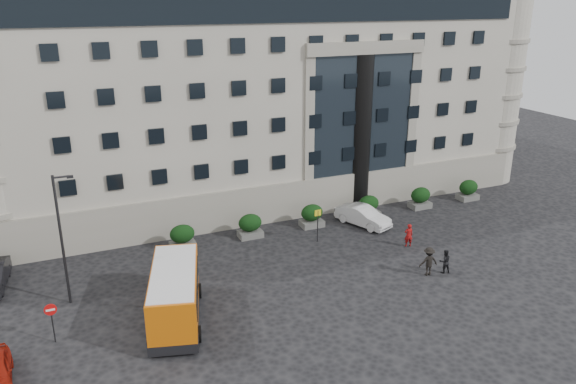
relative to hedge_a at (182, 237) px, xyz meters
name	(u,v)px	position (x,y,z in m)	size (l,w,h in m)	color
ground	(275,286)	(4.00, -7.80, -0.93)	(120.00, 120.00, 0.00)	black
civic_building	(245,88)	(10.00, 14.20, 8.07)	(44.00, 24.00, 18.00)	#9E998C
entrance_column	(360,133)	(16.00, 2.50, 5.57)	(1.80, 1.80, 13.00)	black
hedge_a	(182,237)	(0.00, 0.00, 0.00)	(1.80, 1.26, 1.84)	#555553
hedge_b	(250,226)	(5.20, 0.00, 0.00)	(1.80, 1.26, 1.84)	#555553
hedge_c	(312,215)	(10.40, 0.00, 0.00)	(1.80, 1.26, 1.84)	#555553
hedge_d	(368,206)	(15.60, 0.00, 0.00)	(1.80, 1.26, 1.84)	#555553
hedge_e	(420,198)	(20.80, 0.00, 0.00)	(1.80, 1.26, 1.84)	#555553
hedge_f	(468,190)	(26.00, 0.00, 0.00)	(1.80, 1.26, 1.84)	#555553
street_lamp	(62,235)	(-7.94, -4.80, 3.44)	(1.16, 0.18, 8.00)	#262628
bus_stop_sign	(318,220)	(9.50, -2.80, 0.80)	(0.50, 0.08, 2.52)	#262628
no_entry_sign	(51,315)	(-9.00, -8.84, 0.72)	(0.64, 0.16, 2.32)	#262628
minibus	(175,293)	(-2.59, -9.20, 0.75)	(4.39, 7.73, 3.06)	#CA5B09
parked_car_d	(68,230)	(-7.50, 5.04, -0.14)	(2.61, 5.66, 1.57)	black
white_taxi	(363,216)	(14.25, -1.38, -0.15)	(1.64, 4.71, 1.55)	silver
pedestrian_a	(409,235)	(15.23, -6.19, -0.06)	(0.64, 0.42, 1.75)	maroon
pedestrian_b	(445,261)	(14.99, -10.61, -0.12)	(0.79, 0.61, 1.62)	black
pedestrian_c	(429,261)	(13.79, -10.46, 0.05)	(1.27, 0.73, 1.96)	black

